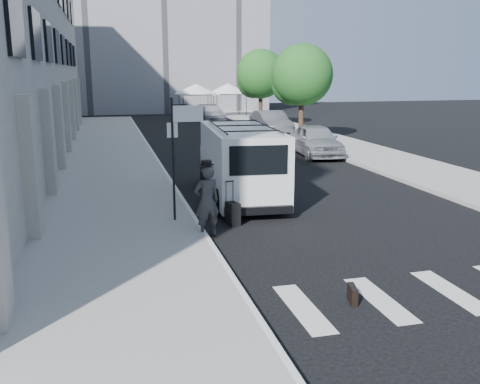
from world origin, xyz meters
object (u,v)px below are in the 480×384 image
businessman (207,201)px  briefcase (352,294)px  parked_car_b (271,123)px  parked_car_c (212,113)px  parked_car_a (316,140)px  suitcase (233,214)px  cargo_van (240,162)px

businessman → briefcase: bearing=98.3°
briefcase → parked_car_b: (6.68, 26.34, 0.68)m
businessman → parked_car_c: bearing=-114.7°
businessman → parked_car_a: bearing=-136.6°
briefcase → suitcase: size_ratio=0.35×
briefcase → parked_car_a: 18.32m
briefcase → parked_car_c: size_ratio=0.09×
suitcase → parked_car_a: parked_car_a is taller
cargo_van → parked_car_b: size_ratio=1.31×
briefcase → suitcase: (-0.98, 5.76, 0.17)m
briefcase → parked_car_a: bearing=83.3°
businessman → briefcase: size_ratio=4.45×
suitcase → parked_car_b: bearing=55.8°
businessman → suitcase: size_ratio=1.54×
briefcase → parked_car_a: parked_car_a is taller
cargo_van → businessman: bearing=-110.9°
businessman → suitcase: (0.93, 0.90, -0.64)m
businessman → parked_car_b: businessman is taller
parked_car_b → parked_car_c: (-1.69, 12.18, -0.16)m
parked_car_c → suitcase: bearing=-100.0°
parked_car_a → briefcase: bearing=-104.7°
cargo_van → parked_car_b: cargo_van is taller
businessman → cargo_van: (1.98, 4.22, 0.30)m
briefcase → parked_car_b: bearing=89.0°
suitcase → parked_car_c: 33.31m
suitcase → parked_car_b: size_ratio=0.25×
briefcase → suitcase: bearing=112.9°
suitcase → parked_car_a: bearing=44.0°
parked_car_a → suitcase: bearing=-117.0°
briefcase → parked_car_b: 27.19m
parked_car_b → briefcase: bearing=-104.2°
businessman → parked_car_c: (6.90, 33.66, -0.30)m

